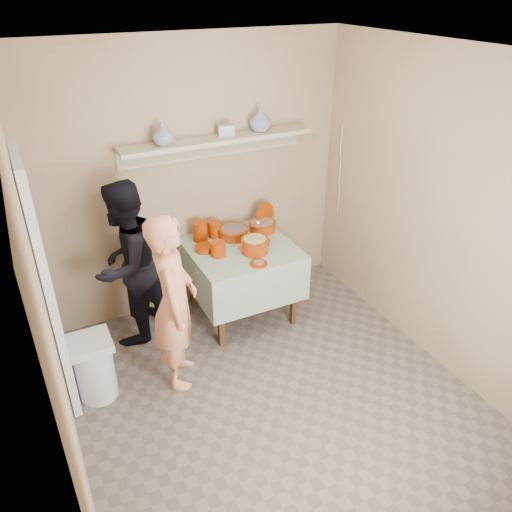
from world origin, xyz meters
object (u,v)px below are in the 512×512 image
serving_table (241,257)px  cazuela_rice (255,244)px  trash_bin (95,368)px  person_cook (174,303)px  person_helper (127,264)px

serving_table → cazuela_rice: size_ratio=2.95×
cazuela_rice → trash_bin: bearing=-167.5°
serving_table → trash_bin: 1.64m
person_cook → person_helper: (-0.19, 0.74, 0.01)m
person_cook → serving_table: bearing=-35.3°
person_helper → person_cook: bearing=62.1°
cazuela_rice → serving_table: bearing=112.8°
person_cook → cazuela_rice: person_cook is taller
serving_table → person_cook: bearing=-144.8°
person_helper → trash_bin: (-0.48, -0.65, -0.48)m
person_helper → serving_table: bearing=130.1°
person_helper → trash_bin: size_ratio=2.74×
person_cook → cazuela_rice: (0.92, 0.44, 0.09)m
person_cook → serving_table: (0.85, 0.60, -0.11)m
person_helper → trash_bin: person_helper is taller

